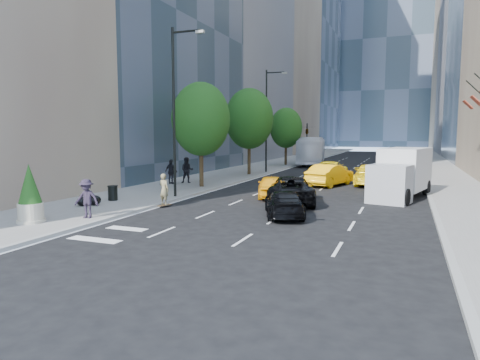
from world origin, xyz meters
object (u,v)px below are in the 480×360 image
at_px(black_sedan_mercedes, 284,203).
at_px(black_sedan_lincoln, 291,190).
at_px(skateboarder, 164,191).
at_px(box_truck, 401,173).
at_px(planter_shrub, 30,195).
at_px(trash_can, 113,193).
at_px(city_bus, 312,151).

bearing_deg(black_sedan_mercedes, black_sedan_lincoln, -99.97).
xyz_separation_m(skateboarder, box_truck, (11.84, 8.16, 0.70)).
distance_m(black_sedan_lincoln, planter_shrub, 13.41).
distance_m(trash_can, planter_shrub, 6.40).
bearing_deg(skateboarder, black_sedan_mercedes, -167.61).
xyz_separation_m(city_bus, box_truck, (11.11, -26.38, -0.20)).
bearing_deg(black_sedan_mercedes, trash_can, -21.68).
distance_m(city_bus, box_truck, 28.63).
height_order(black_sedan_mercedes, trash_can, black_sedan_mercedes).
relative_size(skateboarder, black_sedan_mercedes, 0.39).
xyz_separation_m(box_truck, trash_can, (-15.35, -7.99, -1.00)).
bearing_deg(black_sedan_lincoln, planter_shrub, 33.39).
xyz_separation_m(trash_can, planter_shrub, (0.62, -6.32, 0.80)).
bearing_deg(box_truck, trash_can, -138.47).
relative_size(skateboarder, trash_can, 2.10).
bearing_deg(skateboarder, trash_can, 10.98).
bearing_deg(trash_can, skateboarder, -2.70).
bearing_deg(black_sedan_lincoln, box_truck, -158.33).
bearing_deg(black_sedan_mercedes, planter_shrub, 12.07).
bearing_deg(city_bus, trash_can, -105.91).
relative_size(black_sedan_lincoln, black_sedan_mercedes, 1.28).
distance_m(skateboarder, box_truck, 14.40).
bearing_deg(planter_shrub, black_sedan_mercedes, 31.97).
xyz_separation_m(city_bus, planter_shrub, (-3.61, -40.69, -0.40)).
xyz_separation_m(black_sedan_lincoln, box_truck, (5.81, 4.31, 0.78)).
distance_m(city_bus, planter_shrub, 40.85).
xyz_separation_m(box_truck, planter_shrub, (-14.72, -14.31, -0.20)).
bearing_deg(box_truck, black_sedan_lincoln, -129.42).
relative_size(skateboarder, black_sedan_lincoln, 0.31).
bearing_deg(city_bus, skateboarder, -100.10).
relative_size(skateboarder, box_truck, 0.25).
xyz_separation_m(black_sedan_lincoln, planter_shrub, (-8.91, -10.00, 0.58)).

